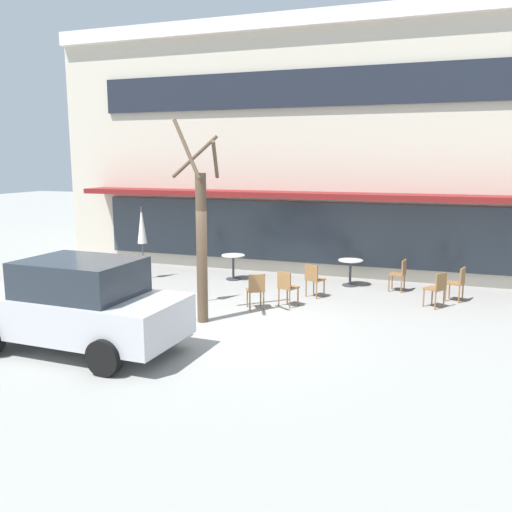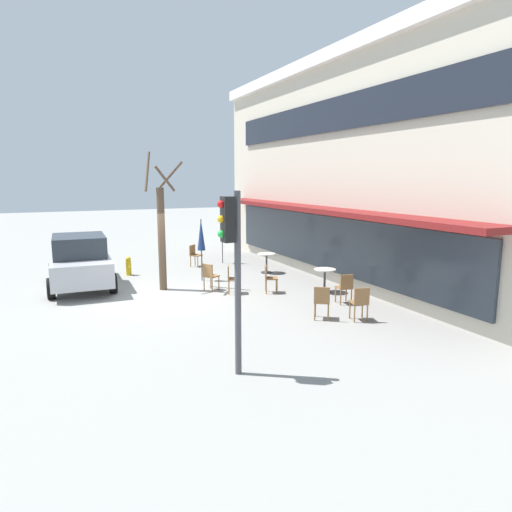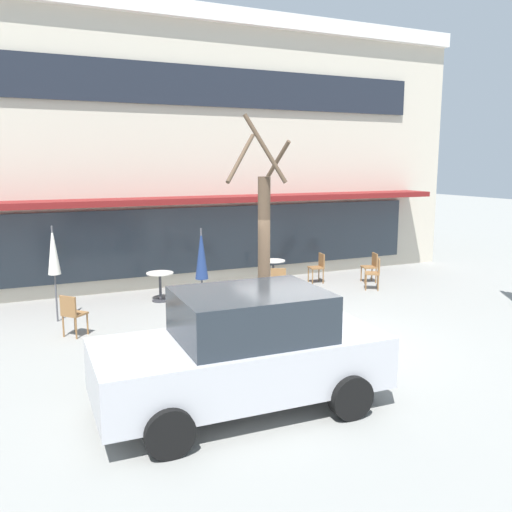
% 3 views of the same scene
% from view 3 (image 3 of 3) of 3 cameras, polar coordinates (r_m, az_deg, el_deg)
% --- Properties ---
extents(ground_plane, '(80.00, 80.00, 0.00)m').
position_cam_3_polar(ground_plane, '(11.06, 5.69, -9.11)').
color(ground_plane, gray).
extents(building_facade, '(17.39, 9.10, 7.91)m').
position_cam_3_polar(building_facade, '(19.71, -9.17, 10.78)').
color(building_facade, beige).
rests_on(building_facade, ground).
extents(cafe_table_near_wall, '(0.70, 0.70, 0.76)m').
position_cam_3_polar(cafe_table_near_wall, '(15.88, 1.83, -1.31)').
color(cafe_table_near_wall, '#333338').
rests_on(cafe_table_near_wall, ground).
extents(cafe_table_streetside, '(0.70, 0.70, 0.76)m').
position_cam_3_polar(cafe_table_streetside, '(14.33, -10.06, -2.68)').
color(cafe_table_streetside, '#333338').
rests_on(cafe_table_streetside, ground).
extents(patio_umbrella_green_folded, '(0.28, 0.28, 2.20)m').
position_cam_3_polar(patio_umbrella_green_folded, '(11.67, -5.76, 0.14)').
color(patio_umbrella_green_folded, '#4C4C51').
rests_on(patio_umbrella_green_folded, ground).
extents(patio_umbrella_cream_folded, '(0.28, 0.28, 2.20)m').
position_cam_3_polar(patio_umbrella_cream_folded, '(12.90, -20.56, 0.49)').
color(patio_umbrella_cream_folded, '#4C4C51').
rests_on(patio_umbrella_cream_folded, ground).
extents(cafe_chair_0, '(0.52, 0.52, 0.89)m').
position_cam_3_polar(cafe_chair_0, '(14.13, 2.32, -2.67)').
color(cafe_chair_0, olive).
rests_on(cafe_chair_0, ground).
extents(cafe_chair_1, '(0.56, 0.56, 0.89)m').
position_cam_3_polar(cafe_chair_1, '(15.75, 12.42, -1.59)').
color(cafe_chair_1, olive).
rests_on(cafe_chair_1, ground).
extents(cafe_chair_2, '(0.52, 0.52, 0.89)m').
position_cam_3_polar(cafe_chair_2, '(12.99, 2.91, -3.79)').
color(cafe_chair_2, olive).
rests_on(cafe_chair_2, ground).
extents(cafe_chair_3, '(0.56, 0.56, 0.89)m').
position_cam_3_polar(cafe_chair_3, '(11.88, -18.79, -5.62)').
color(cafe_chair_3, olive).
rests_on(cafe_chair_3, ground).
extents(cafe_chair_4, '(0.46, 0.46, 0.89)m').
position_cam_3_polar(cafe_chair_4, '(16.35, 6.58, -1.01)').
color(cafe_chair_4, olive).
rests_on(cafe_chair_4, ground).
extents(cafe_chair_5, '(0.49, 0.49, 0.89)m').
position_cam_3_polar(cafe_chair_5, '(16.69, 12.04, -0.94)').
color(cafe_chair_5, olive).
rests_on(cafe_chair_5, ground).
extents(cafe_chair_6, '(0.55, 0.55, 0.89)m').
position_cam_3_polar(cafe_chair_6, '(12.27, 1.46, -4.60)').
color(cafe_chair_6, olive).
rests_on(cafe_chair_6, ground).
extents(parked_sedan, '(4.25, 2.12, 1.76)m').
position_cam_3_polar(parked_sedan, '(7.98, -1.31, -9.95)').
color(parked_sedan, '#B7B7BC').
rests_on(parked_sedan, ground).
extents(street_tree, '(1.21, 1.30, 4.45)m').
position_cam_3_polar(street_tree, '(10.47, 0.79, 0.52)').
color(street_tree, brown).
rests_on(street_tree, ground).
extents(fire_hydrant, '(0.36, 0.20, 0.71)m').
position_cam_3_polar(fire_hydrant, '(9.39, -12.90, -10.53)').
color(fire_hydrant, gold).
rests_on(fire_hydrant, ground).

